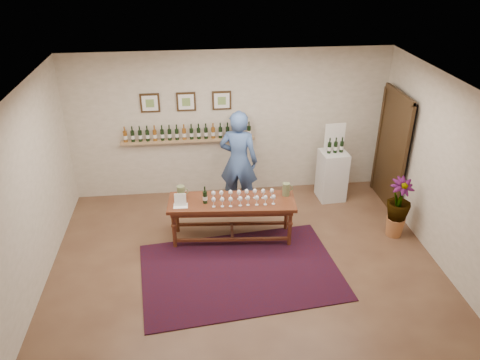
{
  "coord_description": "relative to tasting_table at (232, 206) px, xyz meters",
  "views": [
    {
      "loc": [
        -0.73,
        -5.76,
        4.59
      ],
      "look_at": [
        0.0,
        0.8,
        1.1
      ],
      "focal_mm": 35.0,
      "sensor_mm": 36.0,
      "label": 1
    }
  ],
  "objects": [
    {
      "name": "tasting_table",
      "position": [
        0.0,
        0.0,
        0.0
      ],
      "size": [
        2.11,
        0.82,
        0.73
      ],
      "rotation": [
        0.0,
        0.0,
        -0.08
      ],
      "color": "#4C2713",
      "rests_on": "ground"
    },
    {
      "name": "menu_card",
      "position": [
        -0.83,
        -0.06,
        0.21
      ],
      "size": [
        0.23,
        0.17,
        0.21
      ],
      "primitive_type": "cube",
      "rotation": [
        0.0,
        0.0,
        -0.02
      ],
      "color": "white",
      "rests_on": "tasting_table"
    },
    {
      "name": "info_sign",
      "position": [
        2.07,
        1.31,
        0.62
      ],
      "size": [
        0.39,
        0.05,
        0.54
      ],
      "primitive_type": "cube",
      "rotation": [
        0.0,
        0.0,
        0.07
      ],
      "color": "white",
      "rests_on": "display_pedestal"
    },
    {
      "name": "ground",
      "position": [
        0.14,
        -0.79,
        -0.62
      ],
      "size": [
        6.0,
        6.0,
        0.0
      ],
      "primitive_type": "plane",
      "color": "#503223",
      "rests_on": "ground"
    },
    {
      "name": "pitcher_left",
      "position": [
        -0.82,
        0.15,
        0.23
      ],
      "size": [
        0.16,
        0.16,
        0.24
      ],
      "primitive_type": null,
      "rotation": [
        0.0,
        0.0,
        -0.1
      ],
      "color": "#667146",
      "rests_on": "tasting_table"
    },
    {
      "name": "pedestal_bottles",
      "position": [
        2.05,
        1.16,
        0.5
      ],
      "size": [
        0.31,
        0.1,
        0.31
      ],
      "primitive_type": null,
      "rotation": [
        0.0,
        0.0,
        0.07
      ],
      "color": "black",
      "rests_on": "display_pedestal"
    },
    {
      "name": "display_pedestal",
      "position": [
        2.04,
        1.17,
        -0.14
      ],
      "size": [
        0.52,
        0.52,
        0.97
      ],
      "primitive_type": "cube",
      "rotation": [
        0.0,
        0.0,
        0.07
      ],
      "color": "silver",
      "rests_on": "ground"
    },
    {
      "name": "table_glasses",
      "position": [
        0.18,
        -0.06,
        0.2
      ],
      "size": [
        1.28,
        0.31,
        0.18
      ],
      "primitive_type": null,
      "rotation": [
        0.0,
        0.0,
        -0.01
      ],
      "color": "white",
      "rests_on": "tasting_table"
    },
    {
      "name": "table_bottles",
      "position": [
        -0.43,
        0.02,
        0.27
      ],
      "size": [
        0.31,
        0.19,
        0.32
      ],
      "primitive_type": null,
      "rotation": [
        0.0,
        0.0,
        0.06
      ],
      "color": "black",
      "rests_on": "tasting_table"
    },
    {
      "name": "potted_plant",
      "position": [
        2.77,
        -0.21,
        -0.09
      ],
      "size": [
        0.54,
        0.54,
        0.92
      ],
      "rotation": [
        0.0,
        0.0,
        0.11
      ],
      "color": "#A16135",
      "rests_on": "ground"
    },
    {
      "name": "room_shell",
      "position": [
        2.25,
        1.07,
        0.5
      ],
      "size": [
        6.0,
        6.0,
        6.0
      ],
      "color": "beige",
      "rests_on": "ground"
    },
    {
      "name": "pitcher_right",
      "position": [
        0.91,
        0.08,
        0.22
      ],
      "size": [
        0.16,
        0.16,
        0.22
      ],
      "primitive_type": null,
      "rotation": [
        0.0,
        0.0,
        -0.13
      ],
      "color": "#667146",
      "rests_on": "tasting_table"
    },
    {
      "name": "person",
      "position": [
        0.22,
        1.01,
        0.33
      ],
      "size": [
        0.81,
        0.65,
        1.91
      ],
      "primitive_type": "imported",
      "rotation": [
        0.0,
        0.0,
        2.83
      ],
      "color": "#3D5A92",
      "rests_on": "ground"
    },
    {
      "name": "rug",
      "position": [
        0.04,
        -0.91,
        -0.62
      ],
      "size": [
        3.17,
        2.29,
        0.02
      ],
      "primitive_type": "cube",
      "rotation": [
        0.0,
        0.0,
        0.11
      ],
      "color": "#400B0F",
      "rests_on": "ground"
    }
  ]
}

